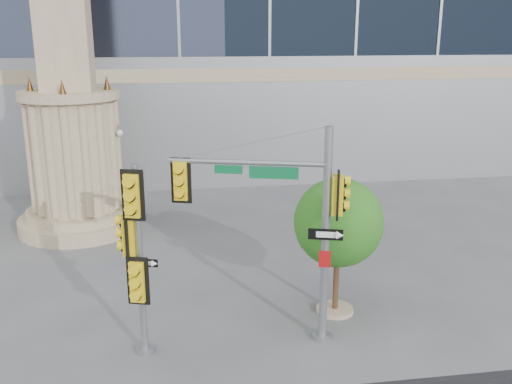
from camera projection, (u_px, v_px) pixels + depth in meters
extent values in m
plane|color=#545456|center=(288.00, 339.00, 13.61)|extent=(120.00, 120.00, 0.00)
cylinder|color=tan|center=(81.00, 222.00, 21.22)|extent=(4.40, 4.40, 0.50)
cylinder|color=tan|center=(80.00, 211.00, 21.11)|extent=(3.80, 3.80, 0.30)
cylinder|color=tan|center=(75.00, 155.00, 20.52)|extent=(3.00, 3.00, 4.00)
cylinder|color=tan|center=(69.00, 95.00, 19.94)|extent=(3.50, 3.50, 0.30)
cone|color=#472D14|center=(107.00, 82.00, 20.02)|extent=(0.24, 0.24, 0.50)
cone|color=#472D14|center=(29.00, 83.00, 19.64)|extent=(0.24, 0.24, 0.50)
cylinder|color=slate|center=(322.00, 336.00, 13.63)|extent=(0.48, 0.48, 0.10)
cylinder|color=slate|center=(325.00, 238.00, 12.95)|extent=(0.19, 0.19, 5.11)
cylinder|color=slate|center=(247.00, 162.00, 12.71)|extent=(3.47, 1.12, 0.12)
cube|color=#0B5D31|center=(274.00, 173.00, 12.67)|extent=(1.07, 0.34, 0.27)
cube|color=yellow|center=(181.00, 181.00, 13.03)|extent=(0.52, 0.36, 1.07)
cube|color=yellow|center=(338.00, 195.00, 12.64)|extent=(0.36, 0.52, 1.07)
cube|color=black|center=(326.00, 234.00, 12.80)|extent=(0.76, 0.25, 0.26)
cube|color=#A60F12|center=(325.00, 259.00, 12.96)|extent=(0.27, 0.10, 0.39)
cylinder|color=slate|center=(145.00, 349.00, 13.06)|extent=(0.42, 0.42, 0.11)
cylinder|color=slate|center=(140.00, 262.00, 12.48)|extent=(0.16, 0.16, 4.41)
cube|color=yellow|center=(133.00, 195.00, 11.86)|extent=(0.54, 0.38, 1.10)
cube|color=yellow|center=(130.00, 235.00, 12.34)|extent=(0.38, 0.54, 1.10)
cube|color=yellow|center=(138.00, 281.00, 12.39)|extent=(0.54, 0.38, 1.10)
cube|color=black|center=(146.00, 263.00, 12.34)|extent=(0.53, 0.18, 0.18)
cylinder|color=tan|center=(335.00, 310.00, 14.93)|extent=(0.97, 0.97, 0.11)
cylinder|color=#382314|center=(336.00, 278.00, 14.68)|extent=(0.15, 0.15, 1.93)
sphere|color=#226617|center=(338.00, 222.00, 14.28)|extent=(2.25, 2.25, 2.25)
sphere|color=#226617|center=(353.00, 230.00, 14.69)|extent=(1.40, 1.40, 1.40)
sphere|color=#226617|center=(326.00, 237.00, 14.04)|extent=(1.18, 1.18, 1.18)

